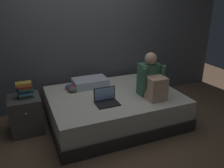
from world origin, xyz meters
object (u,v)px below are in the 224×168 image
(bed, at_px, (114,108))
(clothes_pile, at_px, (72,88))
(person_sitting, at_px, (152,80))
(nightstand, at_px, (26,114))
(laptop, at_px, (106,100))
(pillow, at_px, (90,82))
(book_stack, at_px, (25,90))

(bed, bearing_deg, clothes_pile, 146.22)
(person_sitting, bearing_deg, bed, 149.10)
(nightstand, relative_size, clothes_pile, 2.07)
(laptop, height_order, clothes_pile, laptop)
(clothes_pile, bearing_deg, bed, -33.78)
(pillow, bearing_deg, person_sitting, -45.67)
(nightstand, xyz_separation_m, clothes_pile, (0.74, 0.15, 0.24))
(book_stack, bearing_deg, laptop, -25.28)
(nightstand, height_order, book_stack, book_stack)
(bed, relative_size, person_sitting, 3.05)
(pillow, bearing_deg, nightstand, -167.85)
(nightstand, distance_m, pillow, 1.12)
(laptop, relative_size, pillow, 0.57)
(pillow, bearing_deg, laptop, -89.40)
(nightstand, relative_size, person_sitting, 0.83)
(pillow, distance_m, clothes_pile, 0.33)
(pillow, distance_m, book_stack, 1.06)
(nightstand, distance_m, book_stack, 0.38)
(bed, bearing_deg, pillow, 118.02)
(bed, xyz_separation_m, laptop, (-0.23, -0.27, 0.29))
(nightstand, distance_m, person_sitting, 1.91)
(bed, height_order, person_sitting, person_sitting)
(bed, relative_size, nightstand, 3.70)
(laptop, bearing_deg, nightstand, 155.45)
(person_sitting, height_order, laptop, person_sitting)
(laptop, bearing_deg, person_sitting, -1.79)
(bed, height_order, pillow, pillow)
(nightstand, bearing_deg, laptop, -24.55)
(person_sitting, distance_m, clothes_pile, 1.25)
(person_sitting, height_order, clothes_pile, person_sitting)
(laptop, relative_size, book_stack, 1.41)
(bed, bearing_deg, person_sitting, -30.90)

